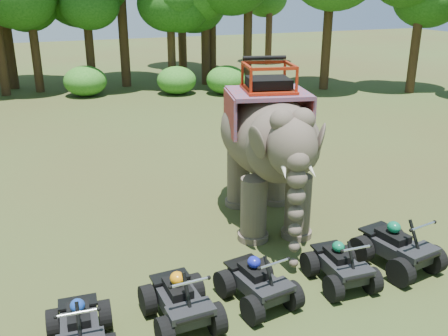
{
  "coord_description": "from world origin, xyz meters",
  "views": [
    {
      "loc": [
        -4.44,
        -9.5,
        6.1
      ],
      "look_at": [
        0.0,
        1.2,
        1.9
      ],
      "focal_mm": 40.0,
      "sensor_mm": 36.0,
      "label": 1
    }
  ],
  "objects_px": {
    "atv_0": "(79,322)",
    "atv_1": "(180,294)",
    "atv_3": "(341,260)",
    "atv_2": "(258,276)",
    "atv_4": "(398,241)",
    "elephant": "(267,144)"
  },
  "relations": [
    {
      "from": "atv_0",
      "to": "atv_1",
      "type": "height_order",
      "value": "atv_1"
    },
    {
      "from": "atv_0",
      "to": "atv_3",
      "type": "bearing_deg",
      "value": 5.09
    },
    {
      "from": "atv_1",
      "to": "atv_2",
      "type": "height_order",
      "value": "atv_1"
    },
    {
      "from": "atv_1",
      "to": "atv_4",
      "type": "xyz_separation_m",
      "value": [
        5.22,
        0.06,
        0.03
      ]
    },
    {
      "from": "atv_0",
      "to": "atv_3",
      "type": "relative_size",
      "value": 1.01
    },
    {
      "from": "elephant",
      "to": "atv_1",
      "type": "xyz_separation_m",
      "value": [
        -3.58,
        -3.46,
        -1.57
      ]
    },
    {
      "from": "elephant",
      "to": "atv_0",
      "type": "height_order",
      "value": "elephant"
    },
    {
      "from": "atv_3",
      "to": "elephant",
      "type": "bearing_deg",
      "value": 93.94
    },
    {
      "from": "atv_1",
      "to": "atv_2",
      "type": "relative_size",
      "value": 1.05
    },
    {
      "from": "atv_1",
      "to": "atv_3",
      "type": "height_order",
      "value": "atv_1"
    },
    {
      "from": "elephant",
      "to": "atv_3",
      "type": "relative_size",
      "value": 3.33
    },
    {
      "from": "atv_0",
      "to": "atv_3",
      "type": "distance_m",
      "value": 5.49
    },
    {
      "from": "atv_2",
      "to": "atv_4",
      "type": "xyz_separation_m",
      "value": [
        3.56,
        0.01,
        0.06
      ]
    },
    {
      "from": "elephant",
      "to": "atv_3",
      "type": "distance_m",
      "value": 3.85
    },
    {
      "from": "atv_1",
      "to": "atv_4",
      "type": "distance_m",
      "value": 5.22
    },
    {
      "from": "elephant",
      "to": "atv_2",
      "type": "height_order",
      "value": "elephant"
    },
    {
      "from": "elephant",
      "to": "atv_2",
      "type": "xyz_separation_m",
      "value": [
        -1.93,
        -3.42,
        -1.6
      ]
    },
    {
      "from": "elephant",
      "to": "atv_0",
      "type": "distance_m",
      "value": 6.7
    },
    {
      "from": "atv_4",
      "to": "atv_3",
      "type": "bearing_deg",
      "value": 174.55
    },
    {
      "from": "atv_0",
      "to": "atv_1",
      "type": "bearing_deg",
      "value": 6.66
    },
    {
      "from": "atv_2",
      "to": "atv_3",
      "type": "height_order",
      "value": "atv_2"
    },
    {
      "from": "atv_2",
      "to": "atv_3",
      "type": "distance_m",
      "value": 1.96
    }
  ]
}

